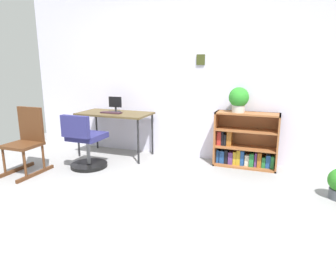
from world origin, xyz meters
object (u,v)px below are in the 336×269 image
Objects in this scene: bookshelf_low at (245,143)px; keyboard at (111,113)px; monitor at (115,105)px; rocking_chair at (26,140)px; desk at (115,116)px; office_chair at (85,145)px; potted_plant_on_shelf at (239,99)px.

keyboard is at bearing -172.10° from bookshelf_low.
monitor reaches higher than bookshelf_low.
bookshelf_low is at bearing 25.53° from rocking_chair.
office_chair is at bearing -96.57° from desk.
monitor reaches higher than desk.
desk is 1.29× the size of rocking_chair.
rocking_chair is at bearing -123.57° from desk.
monitor is 0.28× the size of rocking_chair.
desk is 3.26× the size of potted_plant_on_shelf.
office_chair is 0.89× the size of rocking_chair.
office_chair is 2.24m from potted_plant_on_shelf.
potted_plant_on_shelf is at bearing -155.64° from bookshelf_low.
keyboard is (-0.02, -0.07, 0.06)m from desk.
rocking_chair reaches higher than bookshelf_low.
potted_plant_on_shelf reaches higher than office_chair.
monitor is at bearing 83.89° from keyboard.
desk is 2.04m from bookshelf_low.
potted_plant_on_shelf is at bearing 3.49° from monitor.
desk is 0.10m from keyboard.
keyboard is 1.27m from rocking_chair.
bookshelf_low is 0.65m from potted_plant_on_shelf.
rocking_chair is 1.01× the size of bookshelf_low.
potted_plant_on_shelf is at bearing 25.58° from rocking_chair.
monitor is (-0.01, 0.04, 0.17)m from desk.
monitor is 1.40m from rocking_chair.
potted_plant_on_shelf is (-0.11, -0.05, 0.64)m from bookshelf_low.
office_chair is at bearing -156.66° from potted_plant_on_shelf.
monitor is 0.31× the size of office_chair.
desk is at bearing 83.43° from office_chair.
office_chair is 0.77m from rocking_chair.
bookshelf_low is 2.52× the size of potted_plant_on_shelf.
desk is 1.44× the size of office_chair.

